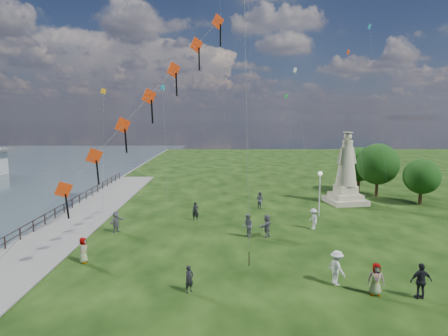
{
  "coord_description": "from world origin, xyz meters",
  "views": [
    {
      "loc": [
        -1.33,
        -19.29,
        9.18
      ],
      "look_at": [
        -1.0,
        8.0,
        5.5
      ],
      "focal_mm": 30.0,
      "sensor_mm": 36.0,
      "label": 1
    }
  ],
  "objects_px": {
    "person_8": "(313,219)",
    "person_10": "(83,250)",
    "person_6": "(196,211)",
    "person_2": "(337,268)",
    "person_4": "(376,279)",
    "statue": "(346,177)",
    "lamppost": "(320,184)",
    "person_7": "(260,200)",
    "person_11": "(267,226)",
    "person_5": "(116,222)",
    "person_1": "(248,226)",
    "person_3": "(421,281)",
    "person_0": "(189,279)"
  },
  "relations": [
    {
      "from": "person_6",
      "to": "person_5",
      "type": "bearing_deg",
      "value": -159.25
    },
    {
      "from": "person_8",
      "to": "person_10",
      "type": "relative_size",
      "value": 1.04
    },
    {
      "from": "statue",
      "to": "person_6",
      "type": "height_order",
      "value": "statue"
    },
    {
      "from": "person_6",
      "to": "person_7",
      "type": "relative_size",
      "value": 0.96
    },
    {
      "from": "person_2",
      "to": "person_7",
      "type": "distance_m",
      "value": 17.76
    },
    {
      "from": "person_2",
      "to": "person_11",
      "type": "height_order",
      "value": "person_2"
    },
    {
      "from": "person_0",
      "to": "person_2",
      "type": "relative_size",
      "value": 0.75
    },
    {
      "from": "person_2",
      "to": "person_4",
      "type": "xyz_separation_m",
      "value": [
        1.66,
        -1.24,
        -0.12
      ]
    },
    {
      "from": "person_3",
      "to": "person_4",
      "type": "height_order",
      "value": "person_3"
    },
    {
      "from": "person_0",
      "to": "person_11",
      "type": "xyz_separation_m",
      "value": [
        5.26,
        9.15,
        0.16
      ]
    },
    {
      "from": "statue",
      "to": "person_1",
      "type": "relative_size",
      "value": 4.15
    },
    {
      "from": "person_10",
      "to": "person_4",
      "type": "bearing_deg",
      "value": -106.6
    },
    {
      "from": "person_2",
      "to": "person_5",
      "type": "distance_m",
      "value": 17.69
    },
    {
      "from": "lamppost",
      "to": "person_7",
      "type": "xyz_separation_m",
      "value": [
        -5.21,
        3.15,
        -2.2
      ]
    },
    {
      "from": "statue",
      "to": "person_8",
      "type": "xyz_separation_m",
      "value": [
        -5.83,
        -9.45,
        -2.03
      ]
    },
    {
      "from": "person_4",
      "to": "person_3",
      "type": "bearing_deg",
      "value": -0.15
    },
    {
      "from": "statue",
      "to": "person_4",
      "type": "bearing_deg",
      "value": -113.03
    },
    {
      "from": "person_1",
      "to": "person_3",
      "type": "bearing_deg",
      "value": 17.2
    },
    {
      "from": "person_5",
      "to": "statue",
      "type": "bearing_deg",
      "value": -37.95
    },
    {
      "from": "person_4",
      "to": "person_6",
      "type": "height_order",
      "value": "person_4"
    },
    {
      "from": "person_0",
      "to": "person_5",
      "type": "distance_m",
      "value": 12.49
    },
    {
      "from": "person_3",
      "to": "person_10",
      "type": "bearing_deg",
      "value": -16.05
    },
    {
      "from": "person_8",
      "to": "person_10",
      "type": "distance_m",
      "value": 17.88
    },
    {
      "from": "person_8",
      "to": "person_10",
      "type": "bearing_deg",
      "value": -79.56
    },
    {
      "from": "person_7",
      "to": "lamppost",
      "type": "bearing_deg",
      "value": -167.93
    },
    {
      "from": "person_6",
      "to": "statue",
      "type": "bearing_deg",
      "value": 14.82
    },
    {
      "from": "person_4",
      "to": "person_11",
      "type": "bearing_deg",
      "value": 126.67
    },
    {
      "from": "person_6",
      "to": "person_11",
      "type": "relative_size",
      "value": 0.94
    },
    {
      "from": "person_7",
      "to": "person_8",
      "type": "distance_m",
      "value": 8.11
    },
    {
      "from": "lamppost",
      "to": "person_11",
      "type": "bearing_deg",
      "value": -132.8
    },
    {
      "from": "person_4",
      "to": "person_8",
      "type": "height_order",
      "value": "person_8"
    },
    {
      "from": "person_6",
      "to": "person_8",
      "type": "height_order",
      "value": "person_8"
    },
    {
      "from": "person_2",
      "to": "person_11",
      "type": "distance_m",
      "value": 8.8
    },
    {
      "from": "person_1",
      "to": "person_8",
      "type": "bearing_deg",
      "value": 89.1
    },
    {
      "from": "person_5",
      "to": "person_1",
      "type": "bearing_deg",
      "value": -70.84
    },
    {
      "from": "statue",
      "to": "lamppost",
      "type": "bearing_deg",
      "value": -137.02
    },
    {
      "from": "person_5",
      "to": "person_4",
      "type": "bearing_deg",
      "value": -96.35
    },
    {
      "from": "person_1",
      "to": "person_10",
      "type": "bearing_deg",
      "value": -87.78
    },
    {
      "from": "person_2",
      "to": "person_5",
      "type": "height_order",
      "value": "person_2"
    },
    {
      "from": "statue",
      "to": "person_0",
      "type": "xyz_separation_m",
      "value": [
        -15.2,
        -20.64,
        -2.17
      ]
    },
    {
      "from": "person_6",
      "to": "person_1",
      "type": "bearing_deg",
      "value": -56.89
    },
    {
      "from": "person_0",
      "to": "person_7",
      "type": "distance_m",
      "value": 19.29
    },
    {
      "from": "person_1",
      "to": "person_10",
      "type": "xyz_separation_m",
      "value": [
        -10.84,
        -4.89,
        -0.09
      ]
    },
    {
      "from": "person_3",
      "to": "person_10",
      "type": "xyz_separation_m",
      "value": [
        -18.92,
        5.01,
        -0.1
      ]
    },
    {
      "from": "person_5",
      "to": "person_11",
      "type": "height_order",
      "value": "person_11"
    },
    {
      "from": "person_4",
      "to": "person_6",
      "type": "distance_m",
      "value": 17.67
    },
    {
      "from": "statue",
      "to": "person_11",
      "type": "relative_size",
      "value": 4.31
    },
    {
      "from": "person_2",
      "to": "person_6",
      "type": "xyz_separation_m",
      "value": [
        -8.62,
        13.12,
        -0.13
      ]
    },
    {
      "from": "person_2",
      "to": "person_1",
      "type": "bearing_deg",
      "value": 4.78
    },
    {
      "from": "statue",
      "to": "person_11",
      "type": "height_order",
      "value": "statue"
    }
  ]
}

